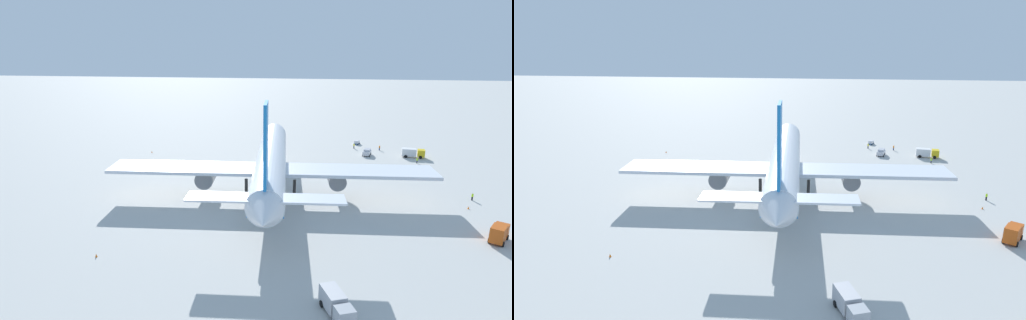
# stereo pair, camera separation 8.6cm
# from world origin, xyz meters

# --- Properties ---
(ground_plane) EXTENTS (600.00, 600.00, 0.00)m
(ground_plane) POSITION_xyz_m (0.00, 0.00, 0.00)
(ground_plane) COLOR #B2B2AD
(airliner) EXTENTS (67.47, 70.21, 24.17)m
(airliner) POSITION_xyz_m (-1.29, -0.00, 7.22)
(airliner) COLOR silver
(airliner) RESTS_ON ground
(service_truck_0) EXTENTS (5.50, 4.63, 3.09)m
(service_truck_0) POSITION_xyz_m (-19.24, -40.95, 1.66)
(service_truck_0) COLOR #BF4C14
(service_truck_0) RESTS_ON ground
(service_truck_1) EXTENTS (6.94, 4.40, 2.80)m
(service_truck_1) POSITION_xyz_m (-43.28, -12.16, 1.56)
(service_truck_1) COLOR #999EA5
(service_truck_1) RESTS_ON ground
(service_truck_3) EXTENTS (3.42, 6.67, 2.58)m
(service_truck_3) POSITION_xyz_m (35.81, -38.78, 1.47)
(service_truck_3) COLOR yellow
(service_truck_3) RESTS_ON ground
(service_van) EXTENTS (4.53, 3.03, 1.97)m
(service_van) POSITION_xyz_m (36.43, -25.70, 1.03)
(service_van) COLOR silver
(service_van) RESTS_ON ground
(baggage_cart_0) EXTENTS (2.91, 2.28, 1.21)m
(baggage_cart_0) POSITION_xyz_m (50.64, -24.19, 0.67)
(baggage_cart_0) COLOR #26598C
(baggage_cart_0) RESTS_ON ground
(baggage_cart_1) EXTENTS (2.74, 3.20, 0.40)m
(baggage_cart_1) POSITION_xyz_m (42.64, 3.60, 0.27)
(baggage_cart_1) COLOR #26598C
(baggage_cart_1) RESTS_ON ground
(ground_worker_0) EXTENTS (0.51, 0.51, 1.62)m
(ground_worker_0) POSITION_xyz_m (0.96, -43.62, 0.82)
(ground_worker_0) COLOR black
(ground_worker_0) RESTS_ON ground
(ground_worker_1) EXTENTS (0.48, 0.48, 1.63)m
(ground_worker_1) POSITION_xyz_m (43.18, -30.38, 0.83)
(ground_worker_1) COLOR navy
(ground_worker_1) RESTS_ON ground
(ground_worker_2) EXTENTS (0.51, 0.51, 1.69)m
(ground_worker_2) POSITION_xyz_m (44.59, -22.65, 0.86)
(ground_worker_2) COLOR #3F3F47
(ground_worker_2) RESTS_ON ground
(ground_worker_5) EXTENTS (0.54, 0.54, 1.63)m
(ground_worker_5) POSITION_xyz_m (29.46, -38.63, 0.83)
(ground_worker_5) COLOR #3F3F47
(ground_worker_5) RESTS_ON ground
(traffic_cone_1) EXTENTS (0.36, 0.36, 0.55)m
(traffic_cone_1) POSITION_xyz_m (25.78, -37.16, 0.28)
(traffic_cone_1) COLOR orange
(traffic_cone_1) RESTS_ON ground
(traffic_cone_2) EXTENTS (0.36, 0.36, 0.55)m
(traffic_cone_2) POSITION_xyz_m (31.48, 39.52, 0.28)
(traffic_cone_2) COLOR orange
(traffic_cone_2) RESTS_ON ground
(traffic_cone_3) EXTENTS (0.36, 0.36, 0.55)m
(traffic_cone_3) POSITION_xyz_m (-4.40, -41.09, 0.28)
(traffic_cone_3) COLOR orange
(traffic_cone_3) RESTS_ON ground
(traffic_cone_4) EXTENTS (0.36, 0.36, 0.55)m
(traffic_cone_4) POSITION_xyz_m (-32.88, 24.95, 0.28)
(traffic_cone_4) COLOR orange
(traffic_cone_4) RESTS_ON ground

